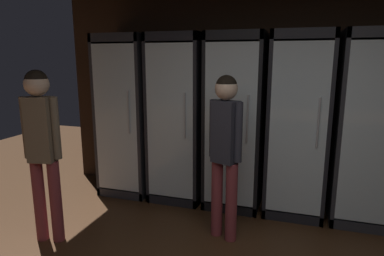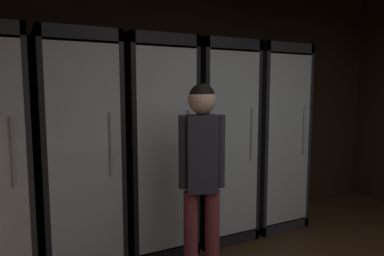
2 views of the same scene
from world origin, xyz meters
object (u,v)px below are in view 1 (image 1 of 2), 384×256
at_px(shopper_near, 225,142).
at_px(cooler_right, 298,126).
at_px(cooler_far_right, 367,130).
at_px(cooler_left, 180,120).
at_px(cooler_far_left, 129,117).
at_px(shopper_far, 42,139).
at_px(cooler_center, 236,124).

bearing_deg(shopper_near, cooler_right, 52.91).
bearing_deg(cooler_far_right, cooler_left, 179.97).
relative_size(cooler_far_left, cooler_right, 1.00).
height_order(cooler_far_left, cooler_far_right, same).
relative_size(shopper_near, shopper_far, 0.97).
xyz_separation_m(cooler_right, cooler_far_right, (0.69, -0.00, -0.00)).
xyz_separation_m(cooler_far_left, shopper_near, (1.44, -0.84, -0.02)).
bearing_deg(cooler_right, shopper_near, -127.09).
xyz_separation_m(cooler_left, cooler_center, (0.69, -0.00, -0.01)).
distance_m(cooler_center, cooler_far_right, 1.38).
relative_size(cooler_center, cooler_right, 1.00).
height_order(cooler_far_left, cooler_right, same).
xyz_separation_m(cooler_right, shopper_far, (-2.21, -1.39, 0.02)).
xyz_separation_m(cooler_far_left, shopper_far, (-0.14, -1.39, 0.02)).
distance_m(cooler_right, shopper_far, 2.61).
bearing_deg(cooler_far_right, shopper_near, -147.70).
distance_m(cooler_right, cooler_far_right, 0.69).
xyz_separation_m(cooler_left, cooler_right, (1.38, -0.00, 0.01)).
xyz_separation_m(cooler_far_right, shopper_near, (-1.32, -0.84, -0.02)).
xyz_separation_m(cooler_far_left, cooler_far_right, (2.76, -0.00, 0.00)).
relative_size(cooler_left, cooler_right, 1.00).
relative_size(cooler_far_left, cooler_left, 1.00).
height_order(cooler_right, shopper_far, cooler_right).
distance_m(cooler_far_left, cooler_right, 2.07).
bearing_deg(cooler_right, cooler_center, 179.95).
bearing_deg(shopper_near, shopper_far, -160.58).
relative_size(cooler_far_right, shopper_far, 1.23).
distance_m(cooler_far_right, shopper_near, 1.56).
bearing_deg(cooler_center, shopper_near, -86.14).
xyz_separation_m(cooler_center, cooler_right, (0.69, -0.00, 0.01)).
bearing_deg(cooler_far_right, cooler_far_left, 179.99).
distance_m(cooler_far_left, shopper_near, 1.66).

